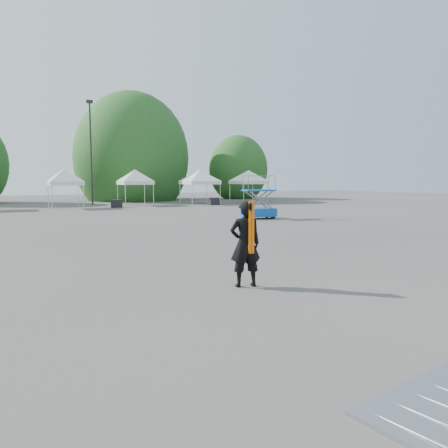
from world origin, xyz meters
name	(u,v)px	position (x,y,z in m)	size (l,w,h in m)	color
ground	(221,268)	(0.00, 0.00, 0.00)	(120.00, 120.00, 0.00)	#474442
light_pole_east	(91,146)	(3.00, 32.00, 5.52)	(0.60, 0.25, 9.80)	black
tree_mid_e	(132,158)	(9.00, 39.00, 4.84)	(5.12, 5.12, 7.79)	#382314
tree_far_e	(238,169)	(22.00, 37.00, 3.63)	(3.84, 3.84, 5.84)	#382314
tent_e	(65,172)	(-0.04, 27.75, 3.06)	(3.77, 3.77, 3.88)	silver
tent_f	(135,172)	(6.31, 29.00, 3.06)	(3.99, 3.99, 3.88)	silver
tent_g	(200,173)	(12.49, 28.07, 3.06)	(4.46, 4.46, 3.88)	silver
tent_h	(248,173)	(17.90, 27.81, 3.06)	(4.26, 4.26, 3.88)	silver
man	(245,244)	(-0.49, -2.15, 1.01)	(0.82, 0.63, 2.01)	black
scissor_lift	(259,197)	(9.11, 12.18, 1.35)	(2.19, 1.29, 2.68)	#0B3994
crate_mid	(117,204)	(3.94, 26.64, 0.34)	(0.89, 0.69, 0.69)	black
crate_east	(214,201)	(13.06, 26.05, 0.34)	(0.87, 0.67, 0.67)	black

